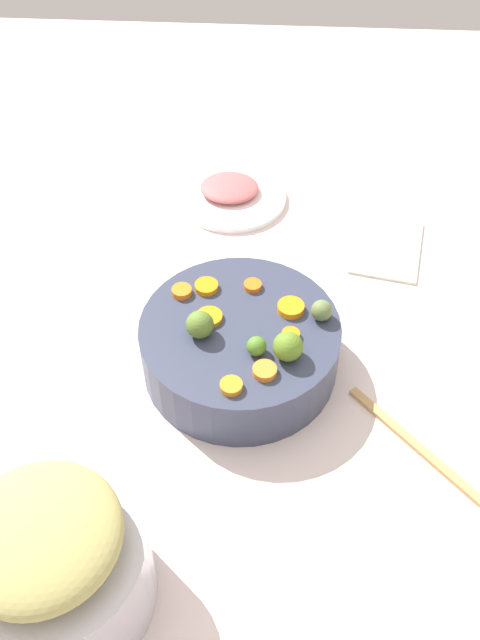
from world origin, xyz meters
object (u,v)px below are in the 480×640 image
(metal_pot, at_px, (58,572))
(wooden_spoon, at_px, (460,483))
(serving_bowl_carrots, at_px, (240,345))
(ham_plate, at_px, (233,197))

(metal_pot, relative_size, wooden_spoon, 0.91)
(serving_bowl_carrots, height_order, metal_pot, metal_pot)
(metal_pot, distance_m, wooden_spoon, 0.53)
(wooden_spoon, bearing_deg, ham_plate, 29.99)
(wooden_spoon, height_order, ham_plate, same)
(serving_bowl_carrots, xyz_separation_m, wooden_spoon, (-0.19, -0.31, -0.04))
(metal_pot, bearing_deg, serving_bowl_carrots, -26.64)
(ham_plate, bearing_deg, metal_pot, 169.52)
(serving_bowl_carrots, relative_size, metal_pot, 1.38)
(metal_pot, height_order, ham_plate, metal_pot)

